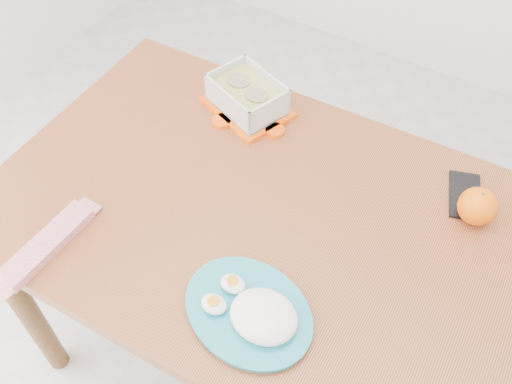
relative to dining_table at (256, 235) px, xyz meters
The scene contains 7 objects.
ground 0.66m from the dining_table, 47.98° to the right, with size 3.50×3.50×0.00m, color #B7B7B2.
dining_table is the anchor object (origin of this frame).
food_container 0.36m from the dining_table, 125.82° to the left, with size 0.25×0.22×0.09m.
orange_fruit 0.49m from the dining_table, 29.00° to the left, with size 0.08×0.08×0.08m, color #F75E04.
rice_plate 0.29m from the dining_table, 59.26° to the right, with size 0.31×0.31×0.07m.
candy_bar 0.46m from the dining_table, 135.05° to the right, with size 0.23×0.06×0.02m, color red.
smartphone 0.48m from the dining_table, 36.35° to the left, with size 0.07×0.14×0.01m, color black.
Camera 1 is at (0.33, -0.57, 1.75)m, focal length 40.00 mm.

